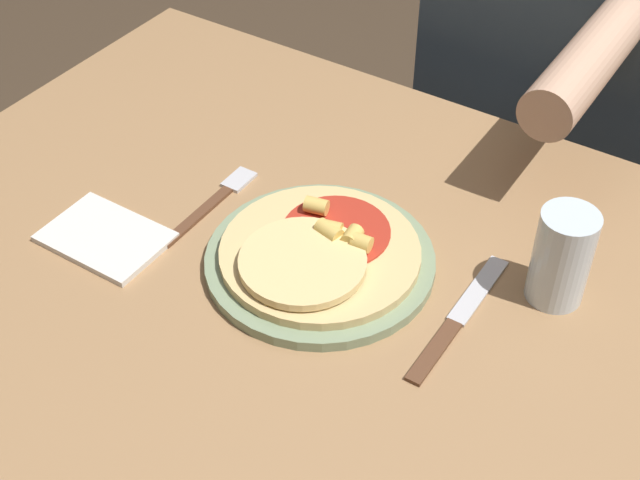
{
  "coord_description": "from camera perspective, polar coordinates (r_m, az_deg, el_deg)",
  "views": [
    {
      "loc": [
        0.4,
        -0.6,
        1.48
      ],
      "look_at": [
        -0.01,
        0.04,
        0.79
      ],
      "focal_mm": 50.0,
      "sensor_mm": 36.0,
      "label": 1
    }
  ],
  "objects": [
    {
      "name": "pizza",
      "position": [
        1.03,
        -0.14,
        -0.8
      ],
      "size": [
        0.24,
        0.24,
        0.04
      ],
      "color": "#DBBC7A",
      "rests_on": "plate"
    },
    {
      "name": "fork",
      "position": [
        1.15,
        -6.75,
        2.51
      ],
      "size": [
        0.03,
        0.18,
        0.0
      ],
      "color": "brown",
      "rests_on": "dining_table"
    },
    {
      "name": "dining_table",
      "position": [
        1.11,
        -0.43,
        -7.1
      ],
      "size": [
        1.16,
        0.87,
        0.75
      ],
      "color": "#9E754C",
      "rests_on": "ground_plane"
    },
    {
      "name": "drinking_glass",
      "position": [
        1.01,
        15.22,
        -1.05
      ],
      "size": [
        0.07,
        0.07,
        0.12
      ],
      "color": "silver",
      "rests_on": "dining_table"
    },
    {
      "name": "knife",
      "position": [
        1.0,
        8.78,
        -5.03
      ],
      "size": [
        0.02,
        0.22,
        0.0
      ],
      "color": "brown",
      "rests_on": "dining_table"
    },
    {
      "name": "person_diner",
      "position": [
        1.53,
        14.8,
        11.0
      ],
      "size": [
        0.4,
        0.52,
        1.23
      ],
      "color": "#2D2D38",
      "rests_on": "ground_plane"
    },
    {
      "name": "napkin",
      "position": [
        1.12,
        -13.57,
        0.17
      ],
      "size": [
        0.15,
        0.1,
        0.01
      ],
      "color": "silver",
      "rests_on": "dining_table"
    },
    {
      "name": "plate",
      "position": [
        1.05,
        0.0,
        -1.34
      ],
      "size": [
        0.27,
        0.27,
        0.01
      ],
      "color": "gray",
      "rests_on": "dining_table"
    }
  ]
}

